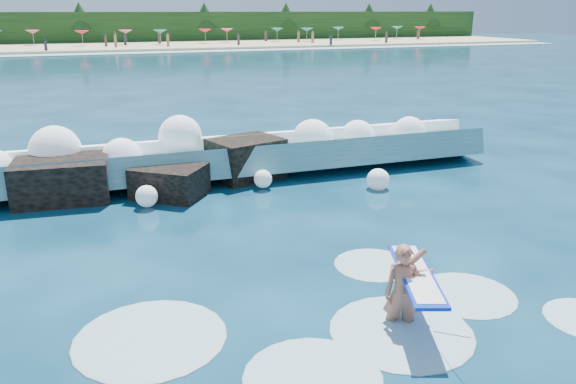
# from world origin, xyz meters

# --- Properties ---
(ground) EXTENTS (200.00, 200.00, 0.00)m
(ground) POSITION_xyz_m (0.00, 0.00, 0.00)
(ground) COLOR #07273A
(ground) RESTS_ON ground
(beach) EXTENTS (140.00, 20.00, 0.40)m
(beach) POSITION_xyz_m (0.00, 78.00, 0.20)
(beach) COLOR tan
(beach) RESTS_ON ground
(wet_band) EXTENTS (140.00, 5.00, 0.08)m
(wet_band) POSITION_xyz_m (0.00, 67.00, 0.04)
(wet_band) COLOR silver
(wet_band) RESTS_ON ground
(treeline) EXTENTS (140.00, 4.00, 5.00)m
(treeline) POSITION_xyz_m (0.00, 88.00, 2.50)
(treeline) COLOR black
(treeline) RESTS_ON ground
(breaking_wave) EXTENTS (18.77, 2.89, 1.62)m
(breaking_wave) POSITION_xyz_m (1.28, 7.95, 0.56)
(breaking_wave) COLOR teal
(breaking_wave) RESTS_ON ground
(rock_cluster) EXTENTS (8.40, 3.57, 1.53)m
(rock_cluster) POSITION_xyz_m (-1.10, 7.07, 0.49)
(rock_cluster) COLOR black
(rock_cluster) RESTS_ON ground
(surfer_with_board) EXTENTS (1.37, 2.97, 1.81)m
(surfer_with_board) POSITION_xyz_m (2.14, -2.35, 0.67)
(surfer_with_board) COLOR #A25E4B
(surfer_with_board) RESTS_ON ground
(wave_spray) EXTENTS (14.92, 4.59, 2.12)m
(wave_spray) POSITION_xyz_m (0.94, 7.84, 1.02)
(wave_spray) COLOR white
(wave_spray) RESTS_ON ground
(surf_foam) EXTENTS (9.67, 5.21, 0.13)m
(surf_foam) POSITION_xyz_m (0.92, -2.07, 0.00)
(surf_foam) COLOR silver
(surf_foam) RESTS_ON ground
(beach_umbrellas) EXTENTS (109.70, 6.92, 0.50)m
(beach_umbrellas) POSITION_xyz_m (0.06, 79.88, 2.25)
(beach_umbrellas) COLOR red
(beach_umbrellas) RESTS_ON ground
(beachgoers) EXTENTS (88.56, 13.06, 1.92)m
(beachgoers) POSITION_xyz_m (3.18, 74.84, 1.07)
(beachgoers) COLOR #3F332D
(beachgoers) RESTS_ON ground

